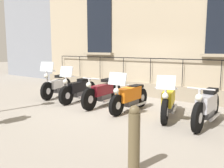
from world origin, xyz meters
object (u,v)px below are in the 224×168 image
object	(u,v)px
motorcycle_black	(78,89)
motorcycle_yellow	(169,101)
motorcycle_orange	(129,97)
motorcycle_silver	(207,107)
motorcycle_white	(57,86)
bollard	(134,138)
motorcycle_maroon	(103,92)

from	to	relation	value
motorcycle_black	motorcycle_yellow	distance (m)	3.47
motorcycle_orange	motorcycle_silver	distance (m)	2.30
motorcycle_white	motorcycle_yellow	xyz separation A→B (m)	(-0.10, 4.69, -0.01)
motorcycle_white	motorcycle_silver	bearing A→B (deg)	89.46
bollard	motorcycle_orange	bearing A→B (deg)	-145.30
motorcycle_yellow	motorcycle_silver	xyz separation A→B (m)	(0.16, 1.08, 0.02)
motorcycle_orange	bollard	size ratio (longest dim) A/B	1.95
motorcycle_black	motorcycle_orange	xyz separation A→B (m)	(0.04, 2.25, 0.01)
motorcycle_silver	bollard	bearing A→B (deg)	-4.08
motorcycle_black	motorcycle_white	bearing A→B (deg)	-90.42
motorcycle_yellow	motorcycle_maroon	bearing A→B (deg)	-87.50
motorcycle_silver	motorcycle_orange	bearing A→B (deg)	-90.23
motorcycle_silver	motorcycle_maroon	bearing A→B (deg)	-90.97
motorcycle_silver	bollard	distance (m)	3.01
motorcycle_silver	motorcycle_black	bearing A→B (deg)	-90.57
motorcycle_white	motorcycle_orange	bearing A→B (deg)	89.26
motorcycle_maroon	motorcycle_silver	xyz separation A→B (m)	(0.06, 3.40, 0.01)
motorcycle_white	motorcycle_maroon	distance (m)	2.38
bollard	motorcycle_maroon	bearing A→B (deg)	-133.84
motorcycle_silver	motorcycle_yellow	bearing A→B (deg)	-98.34
motorcycle_black	motorcycle_maroon	world-z (taller)	motorcycle_black
motorcycle_maroon	bollard	xyz separation A→B (m)	(3.05, 3.18, 0.07)
bollard	motorcycle_white	bearing A→B (deg)	-118.76
motorcycle_orange	motorcycle_yellow	xyz separation A→B (m)	(-0.15, 1.22, -0.00)
motorcycle_black	motorcycle_silver	bearing A→B (deg)	89.43
motorcycle_orange	motorcycle_maroon	bearing A→B (deg)	-92.50
motorcycle_black	motorcycle_yellow	bearing A→B (deg)	91.87
bollard	motorcycle_black	bearing A→B (deg)	-125.06
bollard	motorcycle_yellow	bearing A→B (deg)	-164.65
motorcycle_orange	motorcycle_silver	xyz separation A→B (m)	(0.01, 2.30, 0.01)
motorcycle_black	motorcycle_orange	bearing A→B (deg)	89.09
bollard	motorcycle_silver	bearing A→B (deg)	175.92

